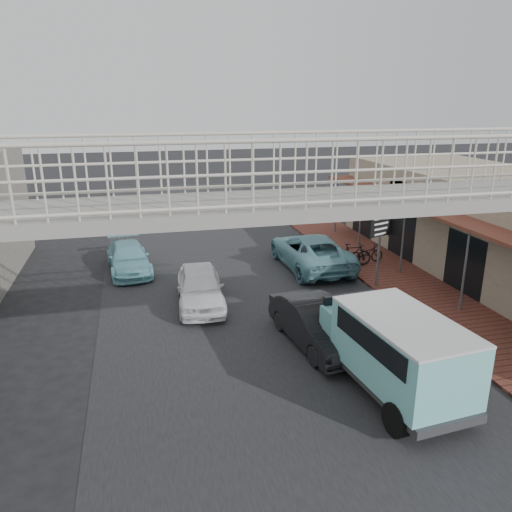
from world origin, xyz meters
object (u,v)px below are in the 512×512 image
dark_sedan (316,324)px  motorcycle_near (366,253)px  arrow_sign (395,223)px  angkot_far (128,258)px  motorcycle_far (353,255)px  angkot_curb (311,251)px  white_hatchback (200,287)px  angkot_van (396,344)px

dark_sedan → motorcycle_near: bearing=47.1°
motorcycle_near → arrow_sign: bearing=172.4°
dark_sedan → motorcycle_near: 8.06m
angkot_far → motorcycle_far: (9.30, -1.93, 0.03)m
dark_sedan → angkot_far: dark_sedan is taller
dark_sedan → motorcycle_far: size_ratio=2.38×
motorcycle_far → arrow_sign: 2.97m
angkot_curb → motorcycle_near: size_ratio=3.23×
angkot_curb → motorcycle_far: (1.69, -0.58, -0.12)m
white_hatchback → arrow_sign: size_ratio=1.32×
angkot_curb → motorcycle_near: (2.46, -0.27, -0.20)m
white_hatchback → motorcycle_far: size_ratio=2.31×
motorcycle_near → motorcycle_far: (-0.77, -0.31, 0.08)m
white_hatchback → angkot_far: size_ratio=0.98×
motorcycle_far → arrow_sign: (0.59, -2.21, 1.89)m
angkot_curb → motorcycle_near: angkot_curb is taller
dark_sedan → motorcycle_far: (3.96, 6.21, -0.06)m
angkot_van → motorcycle_far: 9.61m
dark_sedan → motorcycle_near: size_ratio=2.48×
angkot_curb → arrow_sign: (2.28, -2.79, 1.77)m
white_hatchback → motorcycle_far: (6.86, 2.41, -0.06)m
angkot_curb → angkot_far: angkot_curb is taller
white_hatchback → dark_sedan: size_ratio=0.97×
white_hatchback → motorcycle_far: 7.28m
white_hatchback → angkot_van: bearing=-55.9°
motorcycle_near → arrow_sign: (-0.18, -2.52, 1.97)m
motorcycle_near → arrow_sign: size_ratio=0.55×
motorcycle_near → motorcycle_far: size_ratio=0.96×
white_hatchback → angkot_far: (-2.44, 4.34, -0.09)m
dark_sedan → angkot_far: (-5.34, 8.13, -0.08)m
arrow_sign → motorcycle_far: bearing=83.8°
motorcycle_far → dark_sedan: bearing=148.3°
white_hatchback → motorcycle_near: 8.11m
motorcycle_near → angkot_van: bearing=154.6°
angkot_far → white_hatchback: bearing=-66.4°
white_hatchback → angkot_far: bearing=123.5°
angkot_curb → motorcycle_far: size_ratio=3.10×
arrow_sign → angkot_curb: bearing=108.1°
arrow_sign → dark_sedan: bearing=-159.9°
white_hatchback → motorcycle_near: bearing=23.8°
dark_sedan → arrow_sign: size_ratio=1.36×
dark_sedan → motorcycle_far: 7.37m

